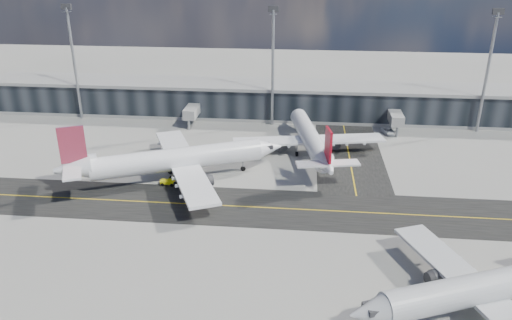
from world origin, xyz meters
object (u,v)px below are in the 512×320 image
at_px(airliner_redtail, 310,139).
at_px(airliner_near, 494,286).
at_px(service_van, 388,131).
at_px(airliner_af, 174,160).
at_px(baggage_tug, 169,181).

relative_size(airliner_redtail, airliner_near, 1.06).
height_order(airliner_redtail, service_van, airliner_redtail).
height_order(airliner_af, baggage_tug, airliner_af).
xyz_separation_m(baggage_tug, service_van, (44.98, 33.00, -0.16)).
bearing_deg(airliner_af, service_van, 100.37).
xyz_separation_m(airliner_near, baggage_tug, (-48.25, 30.64, -2.86)).
bearing_deg(airliner_near, service_van, -19.16).
bearing_deg(baggage_tug, airliner_near, 59.92).
distance_m(airliner_near, baggage_tug, 57.23).
bearing_deg(baggage_tug, airliner_af, 167.03).
xyz_separation_m(airliner_near, service_van, (-3.27, 63.64, -3.02)).
distance_m(airliner_af, baggage_tug, 4.15).
bearing_deg(airliner_redtail, airliner_af, -160.25).
bearing_deg(airliner_redtail, service_van, 28.30).
relative_size(airliner_af, service_van, 8.24).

